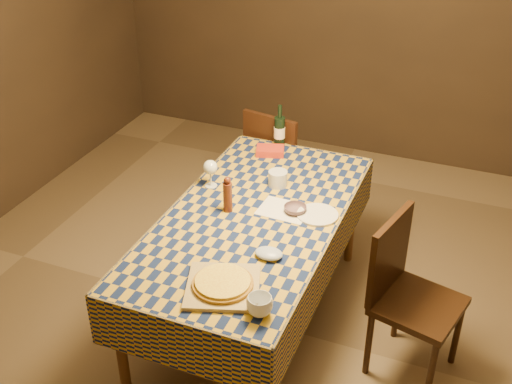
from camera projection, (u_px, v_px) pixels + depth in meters
room at (252, 121)px, 3.27m from camera, size 5.00×5.10×2.70m
dining_table at (253, 228)px, 3.61m from camera, size 0.94×1.84×0.77m
cutting_board at (223, 287)px, 3.03m from camera, size 0.44×0.44×0.02m
pizza at (223, 283)px, 3.02m from camera, size 0.35×0.35×0.03m
pepper_mill at (228, 195)px, 3.57m from camera, size 0.06×0.06×0.22m
bowl at (295, 209)px, 3.59m from camera, size 0.14×0.14×0.04m
wine_glass at (210, 168)px, 3.79m from camera, size 0.09×0.09×0.17m
wine_bottle at (279, 131)px, 4.25m from camera, size 0.08×0.08×0.30m
deli_tub at (278, 179)px, 3.84m from camera, size 0.11×0.11×0.09m
takeout_container at (270, 151)px, 4.20m from camera, size 0.21×0.17×0.04m
white_plate at (318, 215)px, 3.57m from camera, size 0.29×0.29×0.01m
tumbler at (260, 306)px, 2.86m from camera, size 0.15×0.15×0.09m
flour_patch at (284, 210)px, 3.62m from camera, size 0.29×0.22×0.00m
flour_bag at (269, 253)px, 3.24m from camera, size 0.17×0.14×0.04m
chair_far at (278, 162)px, 4.63m from camera, size 0.50×0.50×0.93m
chair_right at (406, 289)px, 3.41m from camera, size 0.52×0.51×0.93m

